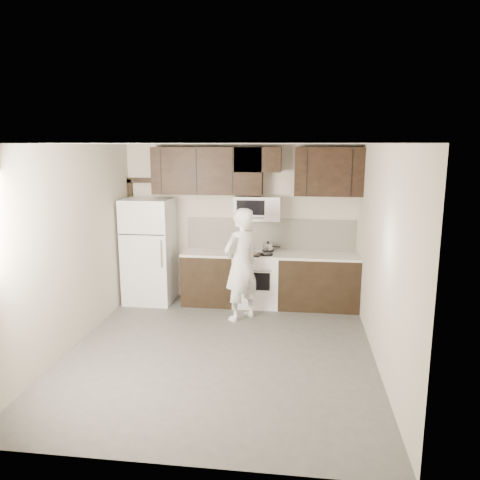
% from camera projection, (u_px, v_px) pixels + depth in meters
% --- Properties ---
extents(floor, '(4.50, 4.50, 0.00)m').
position_uv_depth(floor, '(220.00, 352.00, 6.18)').
color(floor, '#4D4B49').
rests_on(floor, ground).
extents(back_wall, '(4.00, 0.00, 4.00)m').
position_uv_depth(back_wall, '(241.00, 223.00, 8.10)').
color(back_wall, '#BBB29F').
rests_on(back_wall, ground).
extents(ceiling, '(4.50, 4.50, 0.00)m').
position_uv_depth(ceiling, '(218.00, 144.00, 5.64)').
color(ceiling, white).
rests_on(ceiling, back_wall).
extents(counter_run, '(2.95, 0.64, 0.91)m').
position_uv_depth(counter_run, '(274.00, 279.00, 7.90)').
color(counter_run, black).
rests_on(counter_run, floor).
extents(stove, '(0.76, 0.66, 0.94)m').
position_uv_depth(stove, '(256.00, 278.00, 7.93)').
color(stove, silver).
rests_on(stove, floor).
extents(backsplash, '(2.90, 0.02, 0.54)m').
position_uv_depth(backsplash, '(270.00, 234.00, 8.06)').
color(backsplash, silver).
rests_on(backsplash, counter_run).
extents(upper_cabinets, '(3.48, 0.35, 0.78)m').
position_uv_depth(upper_cabinets, '(252.00, 170.00, 7.71)').
color(upper_cabinets, black).
rests_on(upper_cabinets, back_wall).
extents(microwave, '(0.76, 0.42, 0.40)m').
position_uv_depth(microwave, '(258.00, 208.00, 7.81)').
color(microwave, silver).
rests_on(microwave, upper_cabinets).
extents(refrigerator, '(0.80, 0.76, 1.80)m').
position_uv_depth(refrigerator, '(149.00, 251.00, 8.03)').
color(refrigerator, silver).
rests_on(refrigerator, floor).
extents(door_trim, '(0.50, 0.08, 2.12)m').
position_uv_depth(door_trim, '(134.00, 227.00, 8.32)').
color(door_trim, black).
rests_on(door_trim, floor).
extents(saucepan, '(0.31, 0.18, 0.17)m').
position_uv_depth(saucepan, '(268.00, 247.00, 7.95)').
color(saucepan, silver).
rests_on(saucepan, stove).
extents(baking_tray, '(0.42, 0.35, 0.02)m').
position_uv_depth(baking_tray, '(250.00, 254.00, 7.70)').
color(baking_tray, black).
rests_on(baking_tray, counter_run).
extents(pizza, '(0.29, 0.29, 0.02)m').
position_uv_depth(pizza, '(250.00, 253.00, 7.70)').
color(pizza, '#D2BA8D').
rests_on(pizza, baking_tray).
extents(person, '(0.74, 0.76, 1.76)m').
position_uv_depth(person, '(241.00, 265.00, 7.19)').
color(person, white).
rests_on(person, floor).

